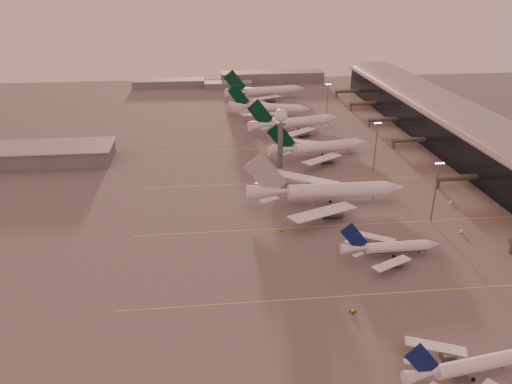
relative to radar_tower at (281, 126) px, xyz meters
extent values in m
plane|color=#5F5C5C|center=(-5.00, -120.00, -20.95)|extent=(700.00, 700.00, 0.00)
cube|color=#F1E555|center=(25.00, -110.00, -20.94)|extent=(180.00, 0.25, 0.02)
cube|color=#F1E555|center=(25.00, -65.00, -20.94)|extent=(180.00, 0.25, 0.02)
cube|color=#F1E555|center=(25.00, -20.00, -20.94)|extent=(180.00, 0.25, 0.02)
cube|color=#F1E555|center=(25.00, 30.00, -20.94)|extent=(180.00, 0.25, 0.02)
cube|color=black|center=(103.00, -10.00, -11.95)|extent=(36.00, 360.00, 18.00)
cylinder|color=gray|center=(103.00, -10.00, -2.95)|extent=(10.08, 360.00, 10.08)
cube|color=gray|center=(103.00, -10.00, -2.75)|extent=(40.00, 362.00, 0.80)
cube|color=slate|center=(67.00, -92.00, -18.75)|extent=(1.20, 1.20, 4.40)
cylinder|color=slate|center=(77.00, -34.00, -16.45)|extent=(22.00, 2.80, 2.80)
cube|color=slate|center=(67.00, -34.00, -18.75)|extent=(1.20, 1.20, 4.40)
cylinder|color=slate|center=(77.00, 22.00, -16.45)|extent=(22.00, 2.80, 2.80)
cube|color=slate|center=(67.00, 22.00, -18.75)|extent=(1.20, 1.20, 4.40)
cylinder|color=slate|center=(77.00, 64.00, -16.45)|extent=(22.00, 2.80, 2.80)
cube|color=slate|center=(67.00, 64.00, -18.75)|extent=(1.20, 1.20, 4.40)
cylinder|color=slate|center=(77.00, 106.00, -16.45)|extent=(22.00, 2.80, 2.80)
cube|color=slate|center=(67.00, 106.00, -18.75)|extent=(1.20, 1.20, 4.40)
cylinder|color=slate|center=(77.00, 146.00, -16.45)|extent=(22.00, 2.80, 2.80)
cube|color=slate|center=(67.00, 146.00, -18.75)|extent=(1.20, 1.20, 4.40)
cube|color=slate|center=(-125.00, 20.00, -16.95)|extent=(80.00, 25.00, 8.00)
cube|color=gray|center=(-125.00, 20.00, -12.75)|extent=(82.00, 27.00, 0.60)
cylinder|color=slate|center=(0.00, 0.00, -9.95)|extent=(2.60, 2.60, 22.00)
cylinder|color=slate|center=(0.00, 0.00, 1.55)|extent=(5.20, 5.20, 1.20)
sphere|color=white|center=(0.00, 0.00, 5.45)|extent=(6.40, 6.40, 6.40)
cylinder|color=slate|center=(0.00, 0.00, 9.15)|extent=(0.16, 0.16, 2.00)
cylinder|color=slate|center=(50.00, -65.00, -8.45)|extent=(0.56, 0.56, 25.00)
cube|color=slate|center=(50.00, -65.00, 3.55)|extent=(3.60, 0.25, 0.25)
sphere|color=#FFEABF|center=(48.50, -65.00, 3.15)|extent=(0.56, 0.56, 0.56)
sphere|color=#FFEABF|center=(49.50, -65.00, 3.15)|extent=(0.56, 0.56, 0.56)
sphere|color=#FFEABF|center=(50.50, -65.00, 3.15)|extent=(0.56, 0.56, 0.56)
sphere|color=#FFEABF|center=(51.50, -65.00, 3.15)|extent=(0.56, 0.56, 0.56)
cylinder|color=slate|center=(45.00, -10.00, -8.45)|extent=(0.56, 0.56, 25.00)
cube|color=slate|center=(45.00, -10.00, 3.55)|extent=(3.60, 0.25, 0.25)
sphere|color=#FFEABF|center=(43.50, -10.00, 3.15)|extent=(0.56, 0.56, 0.56)
sphere|color=#FFEABF|center=(44.50, -10.00, 3.15)|extent=(0.56, 0.56, 0.56)
sphere|color=#FFEABF|center=(45.50, -10.00, 3.15)|extent=(0.56, 0.56, 0.56)
sphere|color=#FFEABF|center=(46.50, -10.00, 3.15)|extent=(0.56, 0.56, 0.56)
cylinder|color=slate|center=(43.00, 80.00, -8.45)|extent=(0.56, 0.56, 25.00)
cube|color=slate|center=(43.00, 80.00, 3.55)|extent=(3.60, 0.25, 0.25)
sphere|color=#FFEABF|center=(41.50, 80.00, 3.15)|extent=(0.56, 0.56, 0.56)
sphere|color=#FFEABF|center=(42.50, 80.00, 3.15)|extent=(0.56, 0.56, 0.56)
sphere|color=#FFEABF|center=(43.50, 80.00, 3.15)|extent=(0.56, 0.56, 0.56)
sphere|color=#FFEABF|center=(44.50, 80.00, 3.15)|extent=(0.56, 0.56, 0.56)
cube|color=slate|center=(-65.00, 200.00, -17.95)|extent=(60.00, 18.00, 6.00)
cube|color=slate|center=(25.00, 210.00, -16.45)|extent=(90.00, 20.00, 9.00)
cube|color=slate|center=(-15.00, 190.00, -18.45)|extent=(40.00, 15.00, 5.00)
cylinder|color=white|center=(25.18, -144.88, -18.07)|extent=(21.05, 6.60, 3.53)
cylinder|color=navy|center=(25.18, -144.88, -18.86)|extent=(20.49, 5.56, 2.54)
cone|color=white|center=(10.62, -147.08, -17.62)|extent=(9.13, 4.79, 3.53)
cube|color=white|center=(18.84, -137.05, -18.69)|extent=(15.32, 8.27, 1.11)
cylinder|color=slate|center=(21.65, -138.70, -20.30)|extent=(4.32, 2.87, 2.30)
cube|color=slate|center=(21.65, -138.70, -19.30)|extent=(0.31, 0.27, 1.41)
cube|color=navy|center=(10.19, -147.15, -13.25)|extent=(9.64, 1.77, 10.53)
cube|color=white|center=(10.05, -143.11, -17.54)|extent=(4.28, 2.64, 0.23)
cylinder|color=black|center=(32.98, -143.70, -20.48)|extent=(0.46, 0.46, 0.93)
cylinder|color=black|center=(23.22, -143.11, -20.44)|extent=(1.08, 0.61, 1.02)
cylinder|color=black|center=(23.83, -147.16, -20.44)|extent=(1.08, 0.61, 1.02)
cylinder|color=white|center=(26.90, -88.94, -17.98)|extent=(21.46, 4.01, 3.64)
cylinder|color=navy|center=(26.90, -88.94, -18.80)|extent=(21.02, 2.98, 2.62)
cone|color=white|center=(39.67, -88.72, -17.98)|extent=(4.20, 3.71, 3.64)
cone|color=white|center=(11.72, -89.20, -17.52)|extent=(9.04, 3.80, 3.64)
cube|color=white|center=(21.80, -97.99, -18.61)|extent=(15.28, 10.64, 1.15)
cylinder|color=slate|center=(24.38, -95.83, -20.28)|extent=(4.18, 2.44, 2.37)
cube|color=slate|center=(24.38, -95.83, -19.25)|extent=(0.29, 0.24, 1.46)
cube|color=white|center=(21.50, -80.06, -18.61)|extent=(15.42, 10.23, 1.15)
cylinder|color=slate|center=(24.14, -82.14, -20.28)|extent=(4.18, 2.44, 2.37)
cube|color=slate|center=(24.14, -82.14, -19.25)|extent=(0.29, 0.24, 1.46)
cube|color=navy|center=(11.27, -89.21, -13.01)|extent=(10.00, 0.51, 10.86)
cube|color=white|center=(11.82, -93.34, -17.43)|extent=(4.40, 3.26, 0.24)
cube|color=white|center=(11.68, -85.06, -17.43)|extent=(4.41, 3.16, 0.24)
cylinder|color=black|center=(35.04, -88.80, -20.47)|extent=(0.48, 0.48, 0.96)
cylinder|color=black|center=(25.14, -86.86, -20.42)|extent=(1.06, 0.50, 1.05)
cylinder|color=black|center=(25.21, -91.08, -20.42)|extent=(1.06, 0.50, 1.05)
cylinder|color=white|center=(17.36, -45.06, -16.46)|extent=(41.47, 6.62, 6.48)
cylinder|color=white|center=(17.36, -45.06, -17.92)|extent=(40.63, 4.80, 4.66)
cone|color=white|center=(42.09, -45.15, -16.46)|extent=(8.04, 6.50, 6.48)
cone|color=white|center=(-12.05, -44.96, -15.65)|extent=(17.40, 6.54, 6.48)
cube|color=white|center=(7.19, -62.26, -17.59)|extent=(29.53, 19.97, 1.92)
cylinder|color=slate|center=(12.22, -58.20, -20.22)|extent=(8.04, 4.24, 4.21)
cube|color=slate|center=(12.22, -58.20, -18.72)|extent=(0.31, 0.26, 2.59)
cube|color=white|center=(7.31, -27.79, -17.59)|extent=(29.47, 20.13, 1.92)
cylinder|color=slate|center=(12.31, -31.88, -20.22)|extent=(8.04, 4.24, 4.21)
cube|color=slate|center=(12.31, -31.88, -18.72)|extent=(0.31, 0.26, 2.59)
cube|color=#B3B6BB|center=(-12.92, -44.95, -8.00)|extent=(17.95, 0.43, 19.22)
cube|color=white|center=(-12.43, -52.98, -15.49)|extent=(8.53, 6.20, 0.26)
cube|color=white|center=(-12.37, -36.93, -15.49)|extent=(8.53, 6.24, 0.26)
cylinder|color=black|center=(33.11, -45.12, -20.43)|extent=(0.52, 0.52, 1.04)
cylinder|color=black|center=(14.03, -42.75, -20.37)|extent=(1.15, 0.53, 1.15)
cylinder|color=black|center=(14.01, -47.35, -20.37)|extent=(1.15, 0.53, 1.15)
cylinder|color=white|center=(26.87, 14.00, -16.99)|extent=(35.16, 11.66, 5.60)
cylinder|color=white|center=(26.87, 14.00, -18.25)|extent=(34.20, 9.99, 4.03)
cone|color=white|center=(47.27, 17.67, -16.99)|extent=(7.61, 6.70, 5.60)
cone|color=white|center=(2.62, 9.64, -16.29)|extent=(15.32, 8.09, 5.60)
cube|color=white|center=(21.04, -1.88, -17.97)|extent=(23.42, 20.18, 1.66)
cylinder|color=slate|center=(24.61, 2.27, -20.27)|extent=(7.26, 4.77, 3.64)
cube|color=slate|center=(24.61, 2.27, -18.95)|extent=(0.33, 0.29, 2.24)
cube|color=white|center=(15.87, 26.86, -17.97)|extent=(25.79, 13.27, 1.66)
cylinder|color=slate|center=(20.66, 24.22, -20.27)|extent=(7.26, 4.77, 3.64)
cube|color=slate|center=(20.66, 24.22, -18.95)|extent=(0.33, 0.29, 2.24)
cube|color=#02301D|center=(1.91, 9.51, -9.60)|extent=(15.22, 3.06, 16.57)
cube|color=white|center=(3.57, 2.98, -16.15)|extent=(6.91, 6.00, 0.24)
cube|color=white|center=(1.19, 16.21, -16.15)|extent=(7.15, 4.25, 0.24)
cylinder|color=black|center=(39.86, 16.34, -20.47)|extent=(0.48, 0.48, 0.97)
cylinder|color=black|center=(23.74, 15.60, -20.42)|extent=(1.13, 0.66, 1.06)
cylinder|color=black|center=(24.49, 11.42, -20.42)|extent=(1.13, 0.66, 1.06)
cylinder|color=white|center=(22.50, 60.87, -16.71)|extent=(37.46, 15.60, 6.00)
cylinder|color=white|center=(22.50, 60.87, -18.06)|extent=(36.30, 13.78, 4.32)
cone|color=white|center=(43.92, 66.73, -16.71)|extent=(8.53, 7.69, 6.00)
cone|color=white|center=(-2.96, 53.91, -15.96)|extent=(16.63, 9.90, 6.00)
cube|color=white|center=(17.79, 43.36, -17.76)|extent=(23.95, 23.07, 1.78)
cylinder|color=slate|center=(21.20, 48.13, -20.23)|extent=(7.97, 5.66, 3.90)
cube|color=slate|center=(21.20, 48.13, -18.81)|extent=(0.37, 0.33, 2.40)
cube|color=white|center=(9.54, 73.55, -17.76)|extent=(27.72, 12.05, 1.78)
cylinder|color=slate|center=(14.90, 71.18, -20.23)|extent=(7.97, 5.66, 3.90)
cube|color=slate|center=(14.90, 71.18, -18.81)|extent=(0.37, 0.33, 2.40)
cube|color=#02301D|center=(-3.72, 53.71, -8.79)|extent=(16.02, 4.70, 17.75)
cube|color=white|center=(-1.32, 46.90, -15.81)|extent=(7.19, 6.78, 0.26)
cube|color=white|center=(-5.11, 60.79, -15.81)|extent=(7.58, 3.99, 0.26)
cylinder|color=black|center=(36.14, 64.60, -20.43)|extent=(0.52, 0.52, 1.03)
cylinder|color=black|center=(19.01, 62.28, -20.38)|extent=(1.23, 0.80, 1.14)
cylinder|color=black|center=(20.21, 57.89, -20.38)|extent=(1.23, 0.80, 1.14)
cylinder|color=white|center=(11.48, 98.46, -17.04)|extent=(34.59, 14.04, 5.53)
cylinder|color=white|center=(11.48, 98.46, -18.28)|extent=(33.53, 12.37, 3.98)
cone|color=white|center=(31.29, 93.27, -17.04)|extent=(7.82, 7.03, 5.53)
cone|color=white|center=(-12.07, 104.62, -16.35)|extent=(15.32, 9.00, 5.53)
cube|color=white|center=(-0.35, 86.64, -18.01)|extent=(25.57, 11.36, 1.64)
cylinder|color=slate|center=(4.57, 88.87, -20.28)|extent=(7.33, 5.16, 3.60)
cube|color=slate|center=(4.57, 88.87, -18.97)|extent=(0.34, 0.30, 2.21)
cube|color=white|center=(6.96, 114.56, -18.01)|extent=(22.22, 21.13, 1.64)
cylinder|color=slate|center=(10.15, 110.19, -20.28)|extent=(7.33, 5.16, 3.60)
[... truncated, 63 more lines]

